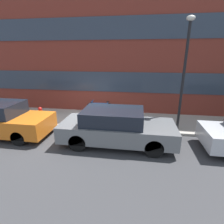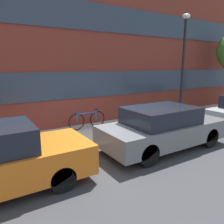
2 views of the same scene
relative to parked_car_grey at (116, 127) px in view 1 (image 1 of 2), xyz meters
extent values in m
plane|color=#38383A|center=(-1.65, 1.05, -0.68)|extent=(56.00, 56.00, 0.00)
cube|color=#A8A399|center=(-1.65, 2.34, -0.63)|extent=(28.00, 2.58, 0.10)
cube|color=maroon|center=(-1.65, 4.08, 3.47)|extent=(28.00, 0.90, 8.30)
cube|color=#2D3847|center=(-1.65, 3.61, 1.15)|extent=(25.76, 0.04, 1.10)
cube|color=#2D3847|center=(-1.65, 3.61, 3.89)|extent=(25.76, 0.04, 1.10)
cube|color=#D16619|center=(-4.95, 0.00, -0.12)|extent=(4.33, 1.63, 0.68)
cylinder|color=black|center=(-3.60, 0.72, -0.39)|extent=(0.57, 0.18, 0.57)
cylinder|color=black|center=(-3.60, -0.72, -0.39)|extent=(0.57, 0.18, 0.57)
cube|color=slate|center=(0.05, 0.00, -0.14)|extent=(4.25, 1.74, 0.61)
cube|color=black|center=(-0.12, 0.00, 0.42)|extent=(2.21, 1.53, 0.51)
cylinder|color=black|center=(1.36, 0.78, -0.36)|extent=(0.63, 0.18, 0.63)
cylinder|color=black|center=(1.36, -0.78, -0.36)|extent=(0.63, 0.18, 0.63)
cylinder|color=black|center=(-1.27, 0.78, -0.36)|extent=(0.63, 0.18, 0.63)
cylinder|color=black|center=(-1.27, -0.78, -0.36)|extent=(0.63, 0.18, 0.63)
cylinder|color=black|center=(3.96, 0.72, -0.38)|extent=(0.59, 0.18, 0.59)
cylinder|color=red|center=(-3.95, 1.49, -0.56)|extent=(0.27, 0.27, 0.04)
cylinder|color=red|center=(-3.95, 1.49, -0.25)|extent=(0.19, 0.19, 0.57)
sphere|color=red|center=(-3.95, 1.49, 0.07)|extent=(0.20, 0.20, 0.20)
cylinder|color=red|center=(-4.12, 1.49, -0.20)|extent=(0.15, 0.07, 0.07)
cylinder|color=red|center=(-3.78, 1.49, -0.20)|extent=(0.15, 0.07, 0.07)
torus|color=black|center=(-1.73, 2.97, -0.24)|extent=(0.68, 0.04, 0.68)
torus|color=black|center=(-0.81, 2.97, -0.24)|extent=(0.68, 0.04, 0.68)
cylinder|color=#234C8C|center=(-1.27, 2.97, 0.07)|extent=(0.88, 0.06, 0.06)
cylinder|color=#234C8C|center=(-0.85, 2.97, -0.05)|extent=(0.06, 0.06, 0.38)
cylinder|color=#234C8C|center=(-1.71, 2.97, -0.05)|extent=(0.06, 0.06, 0.38)
ellipsoid|color=black|center=(-0.85, 2.97, 0.18)|extent=(0.20, 0.08, 0.05)
cylinder|color=#234C8C|center=(-1.71, 2.97, 0.18)|extent=(0.05, 0.44, 0.05)
cylinder|color=black|center=(2.56, 1.56, 1.60)|extent=(0.11, 0.11, 4.36)
ellipsoid|color=silver|center=(2.56, 1.56, 3.88)|extent=(0.32, 0.32, 0.20)
camera|label=1|loc=(0.76, -6.04, 2.58)|focal=28.00mm
camera|label=2|loc=(-4.93, -4.84, 1.95)|focal=35.00mm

